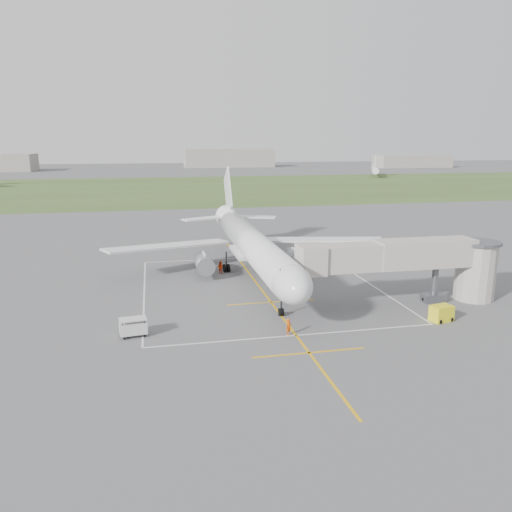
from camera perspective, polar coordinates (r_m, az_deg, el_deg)
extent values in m
plane|color=#4E4E51|center=(65.64, -0.31, -2.61)|extent=(700.00, 700.00, 0.00)
cube|color=#3C5425|center=(193.16, -8.10, 7.68)|extent=(700.00, 120.00, 0.02)
cube|color=#E2A10D|center=(60.95, 0.63, -3.85)|extent=(0.25, 60.00, 0.01)
cube|color=#E2A10D|center=(43.73, 6.09, -10.94)|extent=(10.00, 0.25, 0.01)
cube|color=#E2A10D|center=(56.30, 1.73, -5.29)|extent=(10.00, 0.25, 0.01)
cube|color=silver|center=(77.07, -2.09, -0.24)|extent=(28.00, 0.20, 0.01)
cube|color=silver|center=(47.24, 4.59, -9.03)|extent=(28.00, 0.20, 0.01)
cube|color=silver|center=(60.61, -12.66, -4.27)|extent=(0.20, 32.00, 0.01)
cube|color=silver|center=(66.17, 12.38, -2.79)|extent=(0.20, 32.00, 0.01)
cylinder|color=silver|center=(64.57, -0.32, 1.24)|extent=(3.80, 36.00, 3.80)
ellipsoid|color=silver|center=(47.58, 4.02, -3.12)|extent=(3.80, 7.22, 3.80)
cube|color=black|center=(46.47, 4.34, -2.18)|extent=(2.40, 1.60, 0.99)
cone|color=silver|center=(84.37, -3.10, 4.30)|extent=(3.80, 6.00, 3.80)
cube|color=silver|center=(73.12, 6.83, 1.87)|extent=(17.93, 11.24, 1.23)
cube|color=silver|center=(69.41, -9.84, 1.16)|extent=(17.93, 11.24, 1.23)
cube|color=silver|center=(67.78, -0.82, 0.46)|extent=(4.20, 8.00, 0.50)
cube|color=silver|center=(84.51, -3.21, 7.25)|extent=(0.30, 7.89, 8.65)
cube|color=silver|center=(82.72, -2.95, 5.03)|extent=(0.35, 5.00, 1.20)
cube|color=silver|center=(84.78, -0.26, 4.50)|extent=(7.85, 5.03, 0.20)
cube|color=silver|center=(83.52, -5.93, 4.30)|extent=(7.85, 5.03, 0.20)
cylinder|color=gray|center=(68.96, 4.32, -0.25)|extent=(2.30, 4.20, 2.30)
cube|color=silver|center=(68.50, 4.40, 0.35)|extent=(0.25, 2.40, 1.20)
cylinder|color=gray|center=(66.66, -5.97, -0.75)|extent=(2.30, 4.20, 2.30)
cube|color=silver|center=(66.18, -5.96, -0.14)|extent=(0.25, 2.40, 1.20)
cylinder|color=black|center=(51.76, 2.90, -5.47)|extent=(0.18, 0.18, 2.60)
cylinder|color=black|center=(52.02, 2.77, -6.42)|extent=(0.28, 0.80, 0.80)
cylinder|color=black|center=(52.08, 3.01, -6.40)|extent=(0.28, 0.80, 0.80)
cylinder|color=black|center=(70.15, 1.27, -0.40)|extent=(0.22, 0.22, 2.80)
cylinder|color=black|center=(69.97, 1.11, -1.21)|extent=(0.32, 0.96, 0.96)
cylinder|color=black|center=(70.10, 1.56, -1.19)|extent=(0.32, 0.96, 0.96)
cylinder|color=black|center=(70.64, 0.98, -1.08)|extent=(0.32, 0.96, 0.96)
cylinder|color=black|center=(70.76, 1.43, -1.05)|extent=(0.32, 0.96, 0.96)
cylinder|color=black|center=(69.10, -3.42, -0.63)|extent=(0.22, 0.22, 2.80)
cylinder|color=black|center=(68.95, -3.59, -1.45)|extent=(0.32, 0.96, 0.96)
cylinder|color=black|center=(69.03, -3.13, -1.43)|extent=(0.32, 0.96, 0.96)
cylinder|color=black|center=(69.62, -3.68, -1.31)|extent=(0.32, 0.96, 0.96)
cylinder|color=black|center=(69.70, -3.22, -1.29)|extent=(0.32, 0.96, 0.96)
cube|color=#A79F97|center=(53.91, 10.67, -0.18)|extent=(11.09, 2.90, 2.80)
cube|color=#A79F97|center=(57.74, 18.70, 0.33)|extent=(11.09, 3.10, 3.00)
cube|color=#A79F97|center=(52.43, 6.28, -0.40)|extent=(2.60, 3.40, 3.00)
cylinder|color=#55585C|center=(59.38, 19.74, -2.99)|extent=(0.70, 0.70, 4.20)
cube|color=#55585C|center=(59.84, 19.61, -4.51)|extent=(2.60, 1.40, 0.90)
cylinder|color=#A79F97|center=(61.84, 23.77, -1.66)|extent=(4.40, 4.40, 6.40)
cylinder|color=#55585C|center=(61.13, 24.07, 1.42)|extent=(5.00, 5.00, 0.30)
cylinder|color=black|center=(59.36, 18.78, -4.69)|extent=(0.70, 0.30, 0.70)
cylinder|color=black|center=(60.38, 20.42, -4.52)|extent=(0.70, 0.30, 0.70)
cube|color=yellow|center=(53.74, 20.43, -6.16)|extent=(2.41, 1.85, 1.61)
cylinder|color=black|center=(53.02, 20.26, -7.05)|extent=(0.32, 0.51, 0.47)
cylinder|color=black|center=(54.06, 21.39, -6.76)|extent=(0.32, 0.51, 0.47)
cube|color=silver|center=(48.01, -13.85, -7.95)|extent=(2.63, 1.78, 1.08)
cube|color=silver|center=(47.72, -13.90, -7.01)|extent=(2.63, 1.78, 0.08)
cylinder|color=black|center=(47.33, -14.99, -8.07)|extent=(0.08, 0.08, 1.28)
cylinder|color=black|center=(47.47, -12.60, -7.87)|extent=(0.08, 0.08, 1.28)
cylinder|color=black|center=(48.43, -15.10, -7.58)|extent=(0.08, 0.08, 1.28)
cylinder|color=black|center=(48.57, -12.77, -7.39)|extent=(0.08, 0.08, 1.28)
cylinder|color=black|center=(47.68, -14.81, -8.98)|extent=(0.23, 0.41, 0.39)
cylinder|color=black|center=(47.81, -12.67, -8.80)|extent=(0.23, 0.41, 0.39)
cylinder|color=black|center=(48.69, -14.92, -8.52)|extent=(0.23, 0.41, 0.39)
cylinder|color=black|center=(48.81, -12.82, -8.34)|extent=(0.23, 0.41, 0.39)
imported|color=#F75307|center=(46.98, 3.74, -8.10)|extent=(0.69, 0.64, 1.59)
imported|color=red|center=(68.11, -4.10, -1.30)|extent=(1.08, 1.03, 1.76)
cube|color=gray|center=(346.15, -3.13, 11.11)|extent=(60.00, 20.00, 12.00)
cube|color=gray|center=(356.76, 17.42, 10.28)|extent=(50.00, 18.00, 8.00)
cylinder|color=silver|center=(263.24, 13.44, 9.62)|extent=(15.82, 30.58, 3.20)
cube|color=silver|center=(263.03, 13.49, 10.60)|extent=(1.89, 3.78, 5.50)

